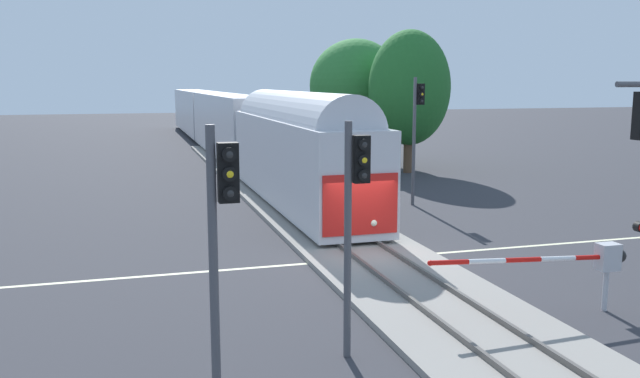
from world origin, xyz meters
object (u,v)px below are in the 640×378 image
object	(u,v)px
elm_centre_background	(356,85)
oak_far_right	(409,88)
commuter_train	(227,122)
traffic_signal_near_left	(221,228)
traffic_signal_far_side	(417,120)
traffic_signal_median	(355,201)
crossing_gate_near	(588,260)

from	to	relation	value
elm_centre_background	oak_far_right	xyz separation A→B (m)	(1.61, -5.88, -0.17)
commuter_train	traffic_signal_near_left	size ratio (longest dim) A/B	12.84
traffic_signal_far_side	traffic_signal_median	bearing A→B (deg)	-118.47
commuter_train	crossing_gate_near	distance (m)	39.25
traffic_signal_near_left	crossing_gate_near	bearing A→B (deg)	17.26
commuter_train	crossing_gate_near	size ratio (longest dim) A/B	11.94
traffic_signal_median	oak_far_right	xyz separation A→B (m)	(13.15, 27.06, 2.07)
crossing_gate_near	traffic_signal_near_left	world-z (taller)	traffic_signal_near_left
traffic_signal_median	traffic_signal_near_left	xyz separation A→B (m)	(-3.10, -2.12, 0.07)
traffic_signal_median	elm_centre_background	xyz separation A→B (m)	(11.54, 32.94, 2.24)
traffic_signal_median	traffic_signal_far_side	size ratio (longest dim) A/B	0.84
elm_centre_background	traffic_signal_far_side	bearing A→B (deg)	-99.34
elm_centre_background	oak_far_right	distance (m)	6.10
traffic_signal_median	commuter_train	bearing A→B (deg)	85.46
traffic_signal_near_left	commuter_train	bearing A→B (deg)	81.52
crossing_gate_near	traffic_signal_median	xyz separation A→B (m)	(-6.66, -0.91, 2.02)
traffic_signal_median	elm_centre_background	world-z (taller)	elm_centre_background
elm_centre_background	oak_far_right	world-z (taller)	oak_far_right
traffic_signal_median	traffic_signal_far_side	xyz separation A→B (m)	(8.78, 16.19, 0.66)
crossing_gate_near	traffic_signal_far_side	bearing A→B (deg)	82.09
commuter_train	traffic_signal_median	size ratio (longest dim) A/B	13.12
crossing_gate_near	traffic_signal_far_side	world-z (taller)	traffic_signal_far_side
traffic_signal_far_side	elm_centre_background	size ratio (longest dim) A/B	0.68
crossing_gate_near	elm_centre_background	distance (m)	32.68
traffic_signal_far_side	elm_centre_background	world-z (taller)	elm_centre_background
commuter_train	traffic_signal_median	xyz separation A→B (m)	(-3.17, -39.98, 0.71)
traffic_signal_near_left	oak_far_right	size ratio (longest dim) A/B	0.57
traffic_signal_far_side	commuter_train	bearing A→B (deg)	103.25
oak_far_right	elm_centre_background	bearing A→B (deg)	105.34
traffic_signal_far_side	oak_far_right	xyz separation A→B (m)	(4.37, 10.88, 1.41)
crossing_gate_near	elm_centre_background	world-z (taller)	elm_centre_background
commuter_train	traffic_signal_median	world-z (taller)	commuter_train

